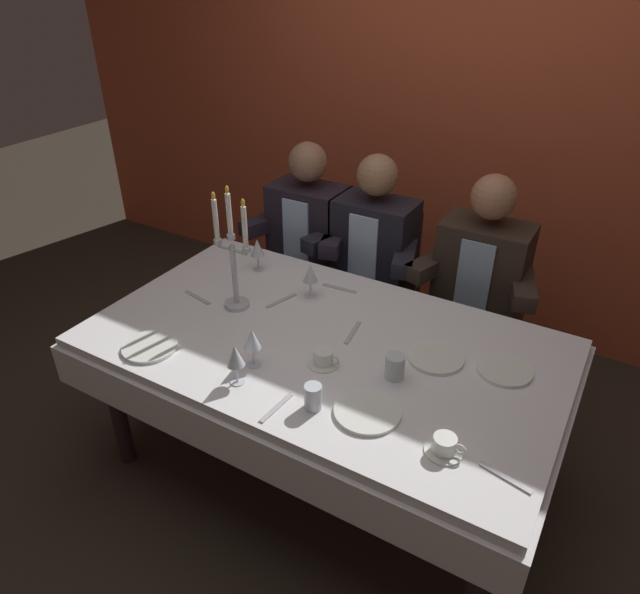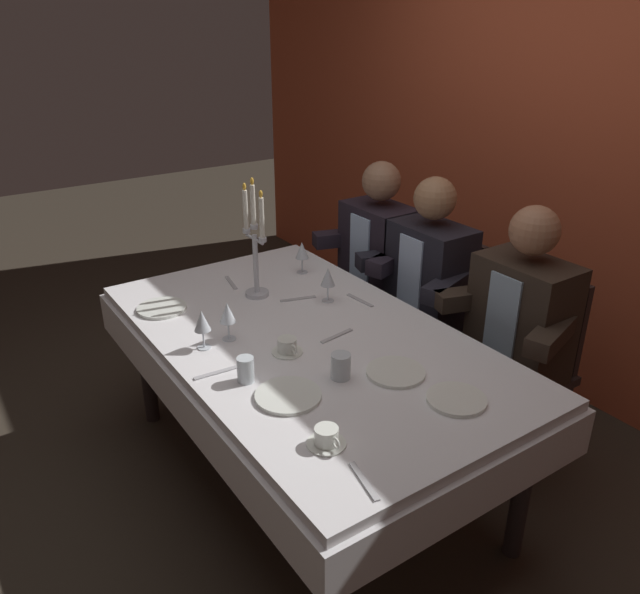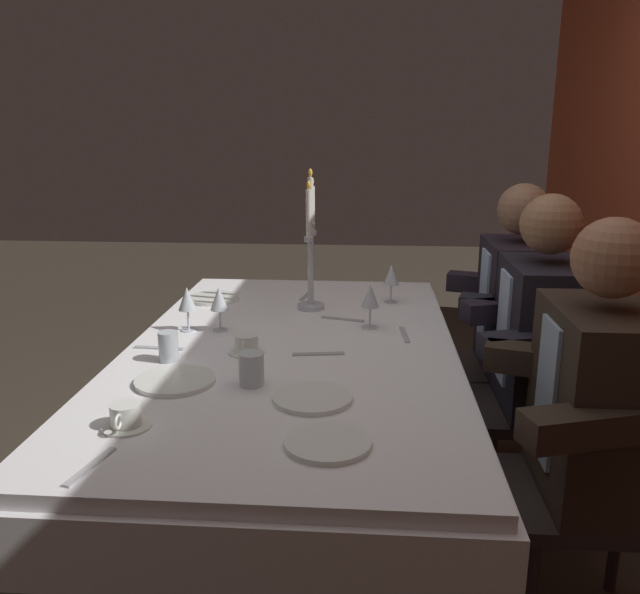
% 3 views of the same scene
% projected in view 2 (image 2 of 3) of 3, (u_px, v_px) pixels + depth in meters
% --- Properties ---
extents(ground_plane, '(12.00, 12.00, 0.00)m').
position_uv_depth(ground_plane, '(307.00, 476.00, 2.88)').
color(ground_plane, '#352D23').
extents(back_wall, '(6.00, 0.12, 2.70)m').
position_uv_depth(back_wall, '(578.00, 143.00, 3.16)').
color(back_wall, '#BE4D2E').
rests_on(back_wall, ground_plane).
extents(dining_table, '(1.94, 1.14, 0.74)m').
position_uv_depth(dining_table, '(306.00, 360.00, 2.62)').
color(dining_table, white).
rests_on(dining_table, ground_plane).
extents(candelabra, '(0.19, 0.11, 0.56)m').
position_uv_depth(candelabra, '(255.00, 250.00, 2.83)').
color(candelabra, silver).
rests_on(candelabra, dining_table).
extents(dinner_plate_0, '(0.21, 0.21, 0.01)m').
position_uv_depth(dinner_plate_0, '(456.00, 399.00, 2.13)').
color(dinner_plate_0, white).
rests_on(dinner_plate_0, dining_table).
extents(dinner_plate_1, '(0.23, 0.23, 0.01)m').
position_uv_depth(dinner_plate_1, '(288.00, 395.00, 2.15)').
color(dinner_plate_1, white).
rests_on(dinner_plate_1, dining_table).
extents(dinner_plate_2, '(0.22, 0.22, 0.01)m').
position_uv_depth(dinner_plate_2, '(396.00, 372.00, 2.29)').
color(dinner_plate_2, white).
rests_on(dinner_plate_2, dining_table).
extents(dinner_plate_3, '(0.22, 0.22, 0.01)m').
position_uv_depth(dinner_plate_3, '(162.00, 308.00, 2.78)').
color(dinner_plate_3, white).
rests_on(dinner_plate_3, dining_table).
extents(wine_glass_0, '(0.07, 0.07, 0.16)m').
position_uv_depth(wine_glass_0, '(328.00, 278.00, 2.82)').
color(wine_glass_0, silver).
rests_on(wine_glass_0, dining_table).
extents(wine_glass_1, '(0.07, 0.07, 0.16)m').
position_uv_depth(wine_glass_1, '(227.00, 313.00, 2.49)').
color(wine_glass_1, silver).
rests_on(wine_glass_1, dining_table).
extents(wine_glass_2, '(0.07, 0.07, 0.16)m').
position_uv_depth(wine_glass_2, '(302.00, 251.00, 3.13)').
color(wine_glass_2, silver).
rests_on(wine_glass_2, dining_table).
extents(wine_glass_3, '(0.07, 0.07, 0.16)m').
position_uv_depth(wine_glass_3, '(202.00, 322.00, 2.42)').
color(wine_glass_3, silver).
rests_on(wine_glass_3, dining_table).
extents(water_tumbler_0, '(0.07, 0.07, 0.10)m').
position_uv_depth(water_tumbler_0, '(341.00, 366.00, 2.25)').
color(water_tumbler_0, silver).
rests_on(water_tumbler_0, dining_table).
extents(water_tumbler_1, '(0.06, 0.06, 0.10)m').
position_uv_depth(water_tumbler_1, '(246.00, 370.00, 2.23)').
color(water_tumbler_1, silver).
rests_on(water_tumbler_1, dining_table).
extents(coffee_cup_0, '(0.13, 0.12, 0.06)m').
position_uv_depth(coffee_cup_0, '(327.00, 438.00, 1.91)').
color(coffee_cup_0, white).
rests_on(coffee_cup_0, dining_table).
extents(coffee_cup_1, '(0.13, 0.12, 0.06)m').
position_uv_depth(coffee_cup_1, '(287.00, 346.00, 2.42)').
color(coffee_cup_1, white).
rests_on(coffee_cup_1, dining_table).
extents(fork_0, '(0.17, 0.05, 0.01)m').
position_uv_depth(fork_0, '(231.00, 283.00, 3.05)').
color(fork_0, '#B7B7BC').
rests_on(fork_0, dining_table).
extents(fork_1, '(0.04, 0.17, 0.01)m').
position_uv_depth(fork_1, '(337.00, 336.00, 2.55)').
color(fork_1, '#B7B7BC').
rests_on(fork_1, dining_table).
extents(fork_2, '(0.07, 0.17, 0.01)m').
position_uv_depth(fork_2, '(298.00, 299.00, 2.88)').
color(fork_2, '#B7B7BC').
rests_on(fork_2, dining_table).
extents(fork_3, '(0.17, 0.03, 0.01)m').
position_uv_depth(fork_3, '(360.00, 300.00, 2.87)').
color(fork_3, '#B7B7BC').
rests_on(fork_3, dining_table).
extents(spoon_4, '(0.17, 0.05, 0.01)m').
position_uv_depth(spoon_4, '(364.00, 481.00, 1.76)').
color(spoon_4, '#B7B7BC').
rests_on(spoon_4, dining_table).
extents(fork_5, '(0.03, 0.17, 0.01)m').
position_uv_depth(fork_5, '(216.00, 373.00, 2.29)').
color(fork_5, '#B7B7BC').
rests_on(fork_5, dining_table).
extents(seated_diner_0, '(0.63, 0.48, 1.24)m').
position_uv_depth(seated_diner_0, '(379.00, 251.00, 3.48)').
color(seated_diner_0, '#2B2222').
rests_on(seated_diner_0, ground_plane).
extents(seated_diner_1, '(0.63, 0.48, 1.24)m').
position_uv_depth(seated_diner_1, '(430.00, 274.00, 3.17)').
color(seated_diner_1, '#2B2222').
rests_on(seated_diner_1, ground_plane).
extents(seated_diner_2, '(0.63, 0.48, 1.24)m').
position_uv_depth(seated_diner_2, '(522.00, 317.00, 2.73)').
color(seated_diner_2, '#2B2222').
rests_on(seated_diner_2, ground_plane).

